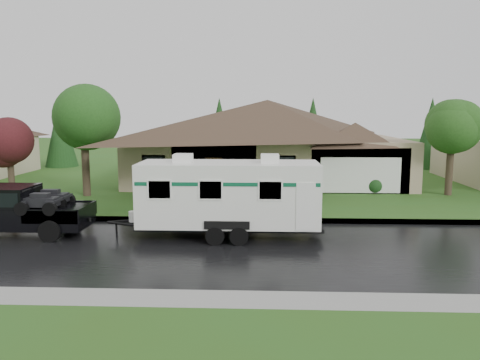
# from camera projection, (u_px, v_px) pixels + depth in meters

# --- Properties ---
(ground) EXTENTS (140.00, 140.00, 0.00)m
(ground) POSITION_uv_depth(u_px,v_px,m) (223.00, 234.00, 19.00)
(ground) COLOR #32591B
(ground) RESTS_ON ground
(road) EXTENTS (140.00, 8.00, 0.01)m
(road) POSITION_uv_depth(u_px,v_px,m) (219.00, 249.00, 17.02)
(road) COLOR black
(road) RESTS_ON ground
(curb) EXTENTS (140.00, 0.50, 0.15)m
(curb) POSITION_uv_depth(u_px,v_px,m) (227.00, 220.00, 21.21)
(curb) COLOR gray
(curb) RESTS_ON ground
(lawn) EXTENTS (140.00, 26.00, 0.15)m
(lawn) POSITION_uv_depth(u_px,v_px,m) (239.00, 180.00, 33.82)
(lawn) COLOR #32591B
(lawn) RESTS_ON ground
(house_main) EXTENTS (19.44, 10.80, 6.90)m
(house_main) POSITION_uv_depth(u_px,v_px,m) (272.00, 132.00, 32.06)
(house_main) COLOR tan
(house_main) RESTS_ON lawn
(tree_left_green) EXTENTS (4.01, 4.01, 6.64)m
(tree_left_green) POSITION_uv_depth(u_px,v_px,m) (83.00, 115.00, 26.29)
(tree_left_green) COLOR #382B1E
(tree_left_green) RESTS_ON lawn
(tree_red) EXTENTS (2.61, 2.61, 4.32)m
(tree_red) POSITION_uv_depth(u_px,v_px,m) (9.00, 145.00, 25.53)
(tree_red) COLOR #382B1E
(tree_red) RESTS_ON lawn
(tree_right_green) EXTENTS (3.47, 3.47, 5.75)m
(tree_right_green) POSITION_uv_depth(u_px,v_px,m) (452.00, 126.00, 26.60)
(tree_right_green) COLOR #382B1E
(tree_right_green) RESTS_ON lawn
(shrub_row) EXTENTS (13.60, 1.00, 1.00)m
(shrub_row) POSITION_uv_depth(u_px,v_px,m) (268.00, 184.00, 28.02)
(shrub_row) COLOR #143814
(shrub_row) RESTS_ON lawn
(pickup_truck) EXTENTS (5.98, 2.27, 1.99)m
(pickup_truck) POSITION_uv_depth(u_px,v_px,m) (11.00, 209.00, 18.84)
(pickup_truck) COLOR black
(pickup_truck) RESTS_ON ground
(travel_trailer) EXTENTS (7.38, 2.59, 3.31)m
(travel_trailer) POSITION_uv_depth(u_px,v_px,m) (229.00, 194.00, 18.38)
(travel_trailer) COLOR white
(travel_trailer) RESTS_ON ground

